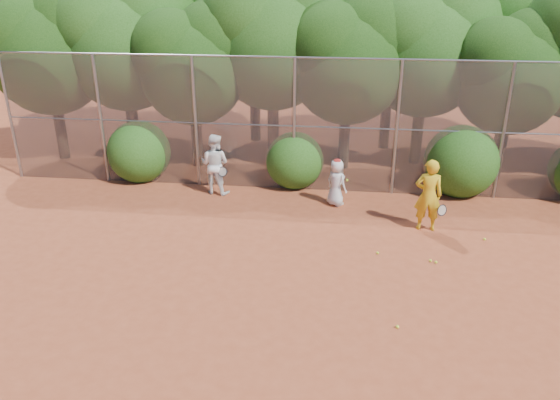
# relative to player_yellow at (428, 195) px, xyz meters

# --- Properties ---
(ground) EXTENTS (80.00, 80.00, 0.00)m
(ground) POSITION_rel_player_yellow_xyz_m (-2.71, -3.58, -0.96)
(ground) COLOR brown
(ground) RESTS_ON ground
(fence_back) EXTENTS (20.05, 0.09, 4.03)m
(fence_back) POSITION_rel_player_yellow_xyz_m (-2.82, 2.42, 1.09)
(fence_back) COLOR gray
(fence_back) RESTS_ON ground
(tree_0) EXTENTS (4.38, 3.81, 6.00)m
(tree_0) POSITION_rel_player_yellow_xyz_m (-12.15, 4.46, 2.97)
(tree_0) COLOR black
(tree_0) RESTS_ON ground
(tree_1) EXTENTS (4.64, 4.03, 6.35)m
(tree_1) POSITION_rel_player_yellow_xyz_m (-9.65, 4.96, 3.20)
(tree_1) COLOR black
(tree_1) RESTS_ON ground
(tree_2) EXTENTS (3.99, 3.47, 5.47)m
(tree_2) POSITION_rel_player_yellow_xyz_m (-7.16, 4.26, 2.62)
(tree_2) COLOR black
(tree_2) RESTS_ON ground
(tree_3) EXTENTS (4.89, 4.26, 6.70)m
(tree_3) POSITION_rel_player_yellow_xyz_m (-4.64, 5.27, 3.43)
(tree_3) COLOR black
(tree_3) RESTS_ON ground
(tree_4) EXTENTS (4.19, 3.64, 5.73)m
(tree_4) POSITION_rel_player_yellow_xyz_m (-2.15, 4.66, 2.79)
(tree_4) COLOR black
(tree_4) RESTS_ON ground
(tree_5) EXTENTS (4.51, 3.92, 6.17)m
(tree_5) POSITION_rel_player_yellow_xyz_m (0.35, 5.46, 3.08)
(tree_5) COLOR black
(tree_5) RESTS_ON ground
(tree_6) EXTENTS (3.86, 3.36, 5.29)m
(tree_6) POSITION_rel_player_yellow_xyz_m (2.84, 4.46, 2.50)
(tree_6) COLOR black
(tree_6) RESTS_ON ground
(tree_9) EXTENTS (4.83, 4.20, 6.62)m
(tree_9) POSITION_rel_player_yellow_xyz_m (-10.64, 7.26, 3.37)
(tree_9) COLOR black
(tree_9) RESTS_ON ground
(tree_10) EXTENTS (5.15, 4.48, 7.06)m
(tree_10) POSITION_rel_player_yellow_xyz_m (-5.64, 7.47, 3.66)
(tree_10) COLOR black
(tree_10) RESTS_ON ground
(tree_11) EXTENTS (4.64, 4.03, 6.35)m
(tree_11) POSITION_rel_player_yellow_xyz_m (-0.65, 7.06, 3.20)
(tree_11) COLOR black
(tree_11) RESTS_ON ground
(tree_12) EXTENTS (5.02, 4.37, 6.88)m
(tree_12) POSITION_rel_player_yellow_xyz_m (3.86, 7.67, 3.55)
(tree_12) COLOR black
(tree_12) RESTS_ON ground
(bush_0) EXTENTS (2.00, 2.00, 2.00)m
(bush_0) POSITION_rel_player_yellow_xyz_m (-8.71, 2.72, 0.04)
(bush_0) COLOR #1E4A12
(bush_0) RESTS_ON ground
(bush_1) EXTENTS (1.80, 1.80, 1.80)m
(bush_1) POSITION_rel_player_yellow_xyz_m (-3.71, 2.72, -0.06)
(bush_1) COLOR #1E4A12
(bush_1) RESTS_ON ground
(bush_2) EXTENTS (2.20, 2.20, 2.20)m
(bush_2) POSITION_rel_player_yellow_xyz_m (1.29, 2.72, 0.14)
(bush_2) COLOR #1E4A12
(bush_2) RESTS_ON ground
(player_yellow) EXTENTS (0.85, 0.55, 1.93)m
(player_yellow) POSITION_rel_player_yellow_xyz_m (0.00, 0.00, 0.00)
(player_yellow) COLOR gold
(player_yellow) RESTS_ON ground
(player_teen) EXTENTS (0.79, 0.77, 1.40)m
(player_teen) POSITION_rel_player_yellow_xyz_m (-2.37, 1.33, -0.27)
(player_teen) COLOR silver
(player_teen) RESTS_ON ground
(player_white) EXTENTS (1.03, 0.88, 1.84)m
(player_white) POSITION_rel_player_yellow_xyz_m (-6.02, 1.82, -0.04)
(player_white) COLOR white
(player_white) RESTS_ON ground
(ball_0) EXTENTS (0.07, 0.07, 0.07)m
(ball_0) POSITION_rel_player_yellow_xyz_m (-1.29, -1.53, -0.93)
(ball_0) COLOR #D1E629
(ball_0) RESTS_ON ground
(ball_1) EXTENTS (0.07, 0.07, 0.07)m
(ball_1) POSITION_rel_player_yellow_xyz_m (-0.08, -1.76, -0.93)
(ball_1) COLOR #D1E629
(ball_1) RESTS_ON ground
(ball_2) EXTENTS (0.07, 0.07, 0.07)m
(ball_2) POSITION_rel_player_yellow_xyz_m (-1.04, -4.44, -0.93)
(ball_2) COLOR #D1E629
(ball_2) RESTS_ON ground
(ball_3) EXTENTS (0.07, 0.07, 0.07)m
(ball_3) POSITION_rel_player_yellow_xyz_m (0.04, -1.82, -0.93)
(ball_3) COLOR #D1E629
(ball_3) RESTS_ON ground
(ball_4) EXTENTS (0.07, 0.07, 0.07)m
(ball_4) POSITION_rel_player_yellow_xyz_m (1.42, -0.49, -0.93)
(ball_4) COLOR #D1E629
(ball_4) RESTS_ON ground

